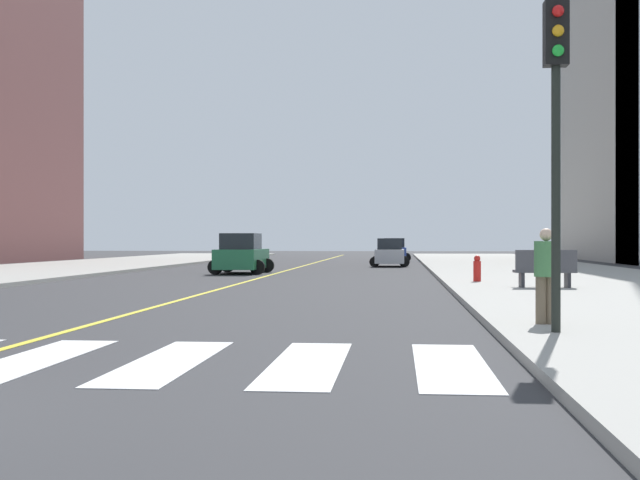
{
  "coord_description": "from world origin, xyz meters",
  "views": [
    {
      "loc": [
        5.64,
        -6.47,
        1.57
      ],
      "look_at": [
        2.6,
        26.03,
        1.56
      ],
      "focal_mm": 46.73,
      "sensor_mm": 36.0,
      "label": 1
    }
  ],
  "objects": [
    {
      "name": "sidewalk_kerb_east",
      "position": [
        12.2,
        20.0,
        0.07
      ],
      "size": [
        10.0,
        120.0,
        0.15
      ],
      "primitive_type": "cube",
      "color": "#9E9B93",
      "rests_on": "ground"
    },
    {
      "name": "lane_divider_paint",
      "position": [
        0.0,
        40.0,
        0.01
      ],
      "size": [
        0.16,
        80.0,
        0.01
      ],
      "primitive_type": "cube",
      "color": "yellow",
      "rests_on": "ground"
    },
    {
      "name": "car_green_nearest",
      "position": [
        -1.6,
        31.72,
        0.87
      ],
      "size": [
        2.64,
        4.2,
        1.87
      ],
      "rotation": [
        0.0,
        0.0,
        -0.01
      ],
      "color": "#236B42",
      "rests_on": "ground"
    },
    {
      "name": "car_silver_second",
      "position": [
        5.17,
        42.68,
        0.77
      ],
      "size": [
        2.31,
        3.71,
        1.66
      ],
      "rotation": [
        0.0,
        0.0,
        3.14
      ],
      "color": "#B7B7BC",
      "rests_on": "ground"
    },
    {
      "name": "car_blue_third",
      "position": [
        5.4,
        53.86,
        0.79
      ],
      "size": [
        2.39,
        3.8,
        1.69
      ],
      "rotation": [
        0.0,
        0.0,
        3.13
      ],
      "color": "#2D479E",
      "rests_on": "ground"
    },
    {
      "name": "traffic_light_near_corner",
      "position": [
        8.06,
        6.57,
        3.71
      ],
      "size": [
        0.36,
        0.41,
        5.09
      ],
      "rotation": [
        0.0,
        0.0,
        3.14
      ],
      "color": "black",
      "rests_on": "sidewalk_kerb_east"
    },
    {
      "name": "park_bench",
      "position": [
        10.0,
        18.77,
        0.69
      ],
      "size": [
        1.82,
        0.62,
        1.12
      ],
      "rotation": [
        0.0,
        0.0,
        1.6
      ],
      "color": "#47474C",
      "rests_on": "sidewalk_kerb_east"
    },
    {
      "name": "pedestrian_waiting_east",
      "position": [
        8.13,
        7.84,
        1.04
      ],
      "size": [
        0.4,
        0.4,
        1.62
      ],
      "rotation": [
        0.0,
        0.0,
        3.15
      ],
      "color": "brown",
      "rests_on": "sidewalk_kerb_east"
    },
    {
      "name": "fire_hydrant",
      "position": [
        8.34,
        22.29,
        0.58
      ],
      "size": [
        0.26,
        0.26,
        0.89
      ],
      "color": "red",
      "rests_on": "sidewalk_kerb_east"
    }
  ]
}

